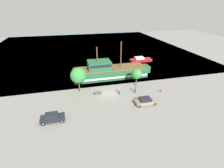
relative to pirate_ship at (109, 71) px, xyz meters
The scene contains 12 objects.
ground_plane 9.28m from the pirate_ship, 103.89° to the right, with size 160.00×160.00×0.00m, color gray.
water_surface 35.25m from the pirate_ship, 93.57° to the left, with size 80.00×80.00×0.00m, color slate.
pirate_ship is the anchor object (origin of this frame).
moored_boat_dockside 17.19m from the pirate_ship, 38.67° to the left, with size 7.29×2.57×1.56m.
parked_car_curb_front 15.45m from the pirate_ship, 76.08° to the right, with size 4.08×1.98×1.38m.
parked_car_curb_mid 21.13m from the pirate_ship, 129.99° to the right, with size 3.94×1.96×1.42m.
fire_hydrant 14.53m from the pirate_ship, 50.52° to the right, with size 0.42×0.25×0.76m.
bench_promenade_east 9.93m from the pirate_ship, 118.06° to the right, with size 1.55×0.45×0.85m.
pedestrian_walking_near 10.64m from the pirate_ship, 70.88° to the right, with size 0.32×0.32×1.77m.
pedestrian_walking_far 9.84m from the pirate_ship, 90.20° to the right, with size 0.32×0.32×1.53m.
tree_row_east 10.85m from the pirate_ship, 141.45° to the right, with size 3.43×3.43×5.66m.
tree_row_mideast 8.29m from the pirate_ship, 51.18° to the right, with size 2.45×2.45×4.15m.
Camera 1 is at (-7.63, -32.94, 18.13)m, focal length 28.00 mm.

